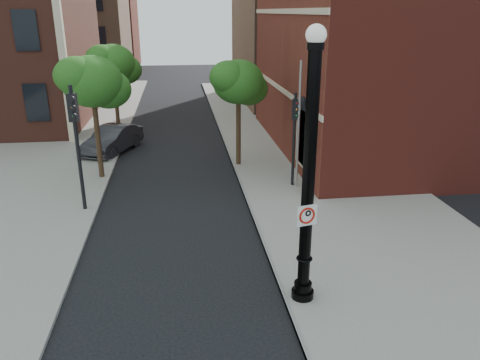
{
  "coord_description": "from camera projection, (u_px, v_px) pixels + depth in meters",
  "views": [
    {
      "loc": [
        -0.62,
        -11.44,
        7.5
      ],
      "look_at": [
        1.16,
        2.0,
        2.6
      ],
      "focal_mm": 35.0,
      "sensor_mm": 36.0,
      "label": 1
    }
  ],
  "objects": [
    {
      "name": "street_tree_c",
      "position": [
        239.0,
        83.0,
        22.68
      ],
      "size": [
        2.97,
        2.68,
        5.34
      ],
      "color": "#322414",
      "rests_on": "ground"
    },
    {
      "name": "sidewalk_left",
      "position": [
        44.0,
        139.0,
        28.93
      ],
      "size": [
        10.0,
        50.0,
        0.12
      ],
      "primitive_type": "cube",
      "color": "gray",
      "rests_on": "ground"
    },
    {
      "name": "bg_building_tan_b",
      "position": [
        366.0,
        17.0,
        40.86
      ],
      "size": [
        22.0,
        14.0,
        14.0
      ],
      "primitive_type": "cube",
      "color": "#825D47",
      "rests_on": "ground"
    },
    {
      "name": "brick_wall_building",
      "position": [
        474.0,
        35.0,
        26.19
      ],
      "size": [
        22.3,
        16.3,
        12.5
      ],
      "color": "maroon",
      "rests_on": "ground"
    },
    {
      "name": "no_parking_sign",
      "position": [
        307.0,
        215.0,
        11.79
      ],
      "size": [
        0.55,
        0.15,
        0.56
      ],
      "rotation": [
        0.0,
        0.0,
        0.23
      ],
      "color": "white",
      "rests_on": "ground"
    },
    {
      "name": "curb_edge",
      "position": [
        236.0,
        173.0,
        22.84
      ],
      "size": [
        0.1,
        60.0,
        0.14
      ],
      "primitive_type": "cube",
      "color": "gray",
      "rests_on": "ground"
    },
    {
      "name": "parked_car",
      "position": [
        113.0,
        139.0,
        26.16
      ],
      "size": [
        3.17,
        4.75,
        1.48
      ],
      "primitive_type": "imported",
      "rotation": [
        0.0,
        0.0,
        -0.39
      ],
      "color": "#29292D",
      "rests_on": "ground"
    },
    {
      "name": "utility_pole",
      "position": [
        298.0,
        127.0,
        20.05
      ],
      "size": [
        0.11,
        0.11,
        5.63
      ],
      "primitive_type": "cylinder",
      "color": "#999999",
      "rests_on": "ground"
    },
    {
      "name": "lamppost",
      "position": [
        308.0,
        187.0,
        11.73
      ],
      "size": [
        0.61,
        0.61,
        7.24
      ],
      "color": "black",
      "rests_on": "ground"
    },
    {
      "name": "traffic_signal_left",
      "position": [
        75.0,
        129.0,
        17.45
      ],
      "size": [
        0.35,
        0.43,
        4.99
      ],
      "rotation": [
        0.0,
        0.0,
        -0.16
      ],
      "color": "black",
      "rests_on": "ground"
    },
    {
      "name": "street_tree_b",
      "position": [
        114.0,
        65.0,
        27.91
      ],
      "size": [
        3.16,
        2.86,
        5.7
      ],
      "color": "#322414",
      "rests_on": "ground"
    },
    {
      "name": "sidewalk_right",
      "position": [
        315.0,
        169.0,
        23.33
      ],
      "size": [
        8.0,
        60.0,
        0.12
      ],
      "primitive_type": "cube",
      "color": "gray",
      "rests_on": "ground"
    },
    {
      "name": "bg_building_red",
      "position": [
        91.0,
        31.0,
        64.17
      ],
      "size": [
        12.0,
        12.0,
        10.0
      ],
      "primitive_type": "cube",
      "color": "maroon",
      "rests_on": "ground"
    },
    {
      "name": "traffic_signal_right",
      "position": [
        295.0,
        125.0,
        20.18
      ],
      "size": [
        0.32,
        0.37,
        4.26
      ],
      "rotation": [
        0.0,
        0.0,
        -0.25
      ],
      "color": "black",
      "rests_on": "ground"
    },
    {
      "name": "bg_building_tan_a",
      "position": [
        69.0,
        26.0,
        50.78
      ],
      "size": [
        12.0,
        12.0,
        12.0
      ],
      "primitive_type": "cube",
      "color": "#825D47",
      "rests_on": "ground"
    },
    {
      "name": "street_tree_a",
      "position": [
        93.0,
        83.0,
        20.72
      ],
      "size": [
        3.17,
        2.87,
        5.72
      ],
      "color": "#322414",
      "rests_on": "ground"
    },
    {
      "name": "ground",
      "position": [
        209.0,
        291.0,
        13.29
      ],
      "size": [
        120.0,
        120.0,
        0.0
      ],
      "primitive_type": "plane",
      "color": "black",
      "rests_on": "ground"
    }
  ]
}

